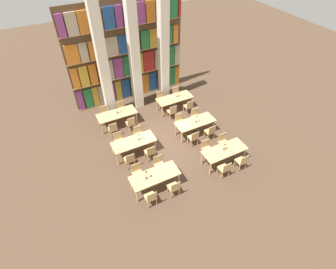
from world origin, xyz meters
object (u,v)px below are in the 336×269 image
object	(u,v)px
pillar_center	(134,57)
reading_table_3	(195,123)
desk_lamp_5	(178,92)
chair_11	(138,134)
chair_7	(223,142)
chair_9	(119,140)
chair_21	(161,98)
reading_table_5	(175,99)
chair_2	(174,188)
chair_8	(130,159)
desk_lamp_0	(146,173)
chair_4	(225,169)
chair_23	(177,94)
chair_14	(210,131)
reading_table_1	(224,151)
chair_20	(172,111)
chair_6	(242,161)
desk_lamp_4	(117,108)
desk_lamp_2	(139,135)
pillar_right	(164,50)
chair_3	(159,164)
chair_19	(122,108)
desk_lamp_1	(225,145)
chair_10	(150,152)
chair_13	(180,121)
desk_lamp_3	(197,117)
chair_5	(207,148)
chair_18	(131,123)
reading_table_2	(134,143)
chair_22	(189,106)
pillar_left	(103,64)
chair_1	(137,172)
chair_17	(105,113)
reading_table_4	(117,115)

from	to	relation	value
pillar_center	reading_table_3	distance (m)	4.56
reading_table_3	desk_lamp_5	distance (m)	2.36
chair_11	chair_7	bearing A→B (deg)	145.07
chair_9	chair_21	world-z (taller)	same
desk_lamp_5	reading_table_5	bearing A→B (deg)	-171.14
chair_2	chair_8	xyz separation A→B (m)	(-1.03, 2.21, 0.00)
chair_8	chair_21	xyz separation A→B (m)	(3.27, 3.60, 0.00)
desk_lamp_0	chair_9	bearing A→B (deg)	93.28
chair_4	chair_23	distance (m)	6.00
pillar_center	chair_11	bearing A→B (deg)	-112.19
chair_2	chair_14	size ratio (longest dim) A/B	1.00
reading_table_1	chair_21	distance (m)	5.28
pillar_center	chair_21	xyz separation A→B (m)	(1.14, -0.60, -2.53)
chair_20	chair_9	bearing A→B (deg)	-165.89
chair_4	reading_table_3	world-z (taller)	chair_4
chair_6	reading_table_5	xyz separation A→B (m)	(-0.53, 5.24, 0.20)
reading_table_3	desk_lamp_4	bearing A→B (deg)	142.84
chair_8	desk_lamp_2	world-z (taller)	desk_lamp_2
pillar_right	chair_20	bearing A→B (deg)	-104.25
reading_table_3	reading_table_5	size ratio (longest dim) A/B	1.00
chair_7	chair_20	distance (m)	3.33
chair_2	chair_3	size ratio (longest dim) A/B	1.00
chair_7	chair_19	size ratio (longest dim) A/B	1.00
desk_lamp_1	reading_table_3	world-z (taller)	desk_lamp_1
chair_9	desk_lamp_4	world-z (taller)	desk_lamp_4
chair_8	desk_lamp_2	distance (m)	1.17
chair_9	chair_10	world-z (taller)	same
chair_2	chair_11	bearing A→B (deg)	90.76
chair_13	desk_lamp_3	xyz separation A→B (m)	(0.52, -0.74, 0.59)
pillar_right	chair_5	bearing A→B (deg)	-94.21
chair_8	chair_18	size ratio (longest dim) A/B	1.00
reading_table_2	chair_20	distance (m)	3.18
chair_20	chair_22	size ratio (longest dim) A/B	1.00
desk_lamp_1	chair_11	xyz separation A→B (m)	(-2.86, 3.00, -0.55)
pillar_left	chair_4	distance (m)	7.59
chair_11	chair_8	bearing A→B (deg)	54.69
desk_lamp_1	chair_13	bearing A→B (deg)	101.85
chair_5	chair_21	size ratio (longest dim) A/B	1.00
desk_lamp_0	desk_lamp_1	distance (m)	3.68
chair_23	chair_10	bearing A→B (deg)	47.34
chair_5	desk_lamp_5	size ratio (longest dim) A/B	2.10
chair_1	chair_20	xyz separation A→B (m)	(3.25, 3.03, 0.00)
chair_17	chair_23	world-z (taller)	same
chair_18	reading_table_4	bearing A→B (deg)	124.30
desk_lamp_1	chair_23	distance (m)	5.26
chair_23	chair_18	bearing A→B (deg)	20.87
pillar_center	chair_18	world-z (taller)	pillar_center
chair_19	reading_table_5	world-z (taller)	chair_19
desk_lamp_1	chair_17	xyz separation A→B (m)	(-3.85, 5.32, -0.55)
chair_10	chair_3	bearing A→B (deg)	-86.66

